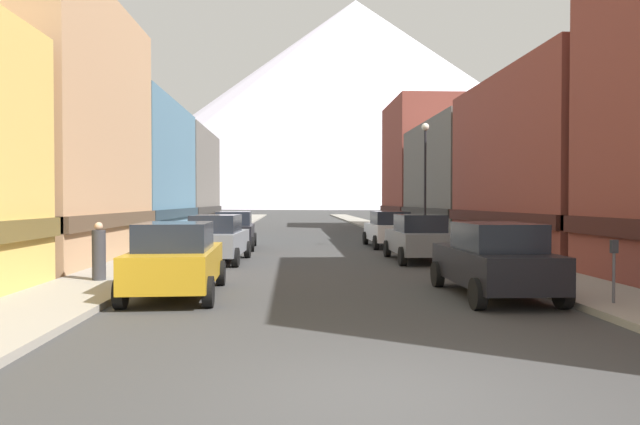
# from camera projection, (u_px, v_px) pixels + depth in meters

# --- Properties ---
(ground_plane) EXTENTS (400.00, 400.00, 0.00)m
(ground_plane) POSITION_uv_depth(u_px,v_px,m) (379.00, 397.00, 6.79)
(ground_plane) COLOR #393939
(sidewalk_left) EXTENTS (2.50, 100.00, 0.15)m
(sidewalk_left) POSITION_uv_depth(u_px,v_px,m) (219.00, 232.00, 41.44)
(sidewalk_left) COLOR gray
(sidewalk_left) RESTS_ON ground
(sidewalk_right) EXTENTS (2.50, 100.00, 0.15)m
(sidewalk_right) POSITION_uv_depth(u_px,v_px,m) (392.00, 231.00, 42.04)
(sidewalk_right) COLOR gray
(sidewalk_right) RESTS_ON ground
(storefront_left_1) EXTENTS (6.46, 10.43, 9.77)m
(storefront_left_1) POSITION_uv_depth(u_px,v_px,m) (33.00, 135.00, 21.46)
(storefront_left_1) COLOR tan
(storefront_left_1) RESTS_ON ground
(storefront_left_2) EXTENTS (7.12, 12.02, 7.90)m
(storefront_left_2) POSITION_uv_depth(u_px,v_px,m) (117.00, 174.00, 32.86)
(storefront_left_2) COLOR slate
(storefront_left_2) RESTS_ON ground
(storefront_left_3) EXTENTS (8.60, 12.70, 7.83)m
(storefront_left_3) POSITION_uv_depth(u_px,v_px,m) (157.00, 182.00, 45.59)
(storefront_left_3) COLOR #66605B
(storefront_left_3) RESTS_ON ground
(storefront_right_1) EXTENTS (9.17, 12.43, 7.64)m
(storefront_right_1) POSITION_uv_depth(u_px,v_px,m) (595.00, 169.00, 24.78)
(storefront_right_1) COLOR brown
(storefront_right_1) RESTS_ON ground
(storefront_right_2) EXTENTS (8.27, 13.17, 7.39)m
(storefront_right_2) POSITION_uv_depth(u_px,v_px,m) (483.00, 182.00, 37.88)
(storefront_right_2) COLOR #66605B
(storefront_right_2) RESTS_ON ground
(storefront_right_3) EXTENTS (7.07, 10.06, 10.79)m
(storefront_right_3) POSITION_uv_depth(u_px,v_px,m) (430.00, 167.00, 49.99)
(storefront_right_3) COLOR brown
(storefront_right_3) RESTS_ON ground
(car_left_0) EXTENTS (2.22, 4.47, 1.78)m
(car_left_0) POSITION_uv_depth(u_px,v_px,m) (176.00, 259.00, 13.96)
(car_left_0) COLOR #B28419
(car_left_0) RESTS_ON ground
(car_left_1) EXTENTS (2.25, 4.49, 1.78)m
(car_left_1) POSITION_uv_depth(u_px,v_px,m) (217.00, 238.00, 21.61)
(car_left_1) COLOR slate
(car_left_1) RESTS_ON ground
(car_left_2) EXTENTS (2.18, 4.45, 1.78)m
(car_left_2) POSITION_uv_depth(u_px,v_px,m) (234.00, 230.00, 27.81)
(car_left_2) COLOR black
(car_left_2) RESTS_ON ground
(car_right_0) EXTENTS (2.08, 4.41, 1.78)m
(car_right_0) POSITION_uv_depth(u_px,v_px,m) (494.00, 260.00, 13.82)
(car_right_0) COLOR black
(car_right_0) RESTS_ON ground
(car_right_1) EXTENTS (2.06, 4.40, 1.78)m
(car_right_1) POSITION_uv_depth(u_px,v_px,m) (419.00, 238.00, 22.06)
(car_right_1) COLOR slate
(car_right_1) RESTS_ON ground
(car_right_2) EXTENTS (2.15, 4.44, 1.78)m
(car_right_2) POSITION_uv_depth(u_px,v_px,m) (389.00, 229.00, 28.80)
(car_right_2) COLOR silver
(car_right_2) RESTS_ON ground
(parking_meter_near) EXTENTS (0.14, 0.10, 1.33)m
(parking_meter_near) POSITION_uv_depth(u_px,v_px,m) (614.00, 262.00, 12.19)
(parking_meter_near) COLOR #595960
(parking_meter_near) RESTS_ON sidewalk_right
(trash_bin_right) EXTENTS (0.59, 0.59, 0.98)m
(trash_bin_right) POSITION_uv_depth(u_px,v_px,m) (517.00, 251.00, 19.01)
(trash_bin_right) COLOR #4C5156
(trash_bin_right) RESTS_ON sidewalk_right
(potted_plant_0) EXTENTS (0.65, 0.65, 0.90)m
(potted_plant_0) POSITION_uv_depth(u_px,v_px,m) (480.00, 239.00, 24.72)
(potted_plant_0) COLOR gray
(potted_plant_0) RESTS_ON sidewalk_right
(potted_plant_1) EXTENTS (0.69, 0.69, 1.07)m
(potted_plant_1) POSITION_uv_depth(u_px,v_px,m) (469.00, 235.00, 26.33)
(potted_plant_1) COLOR brown
(potted_plant_1) RESTS_ON sidewalk_right
(potted_plant_2) EXTENTS (0.65, 0.65, 0.99)m
(potted_plant_2) POSITION_uv_depth(u_px,v_px,m) (146.00, 240.00, 23.81)
(potted_plant_2) COLOR brown
(potted_plant_2) RESTS_ON sidewalk_left
(pedestrian_0) EXTENTS (0.36, 0.36, 1.57)m
(pedestrian_0) POSITION_uv_depth(u_px,v_px,m) (99.00, 253.00, 15.73)
(pedestrian_0) COLOR #333338
(pedestrian_0) RESTS_ON sidewalk_left
(streetlamp_right) EXTENTS (0.36, 0.36, 5.86)m
(streetlamp_right) POSITION_uv_depth(u_px,v_px,m) (425.00, 166.00, 27.71)
(streetlamp_right) COLOR black
(streetlamp_right) RESTS_ON sidewalk_right
(mountain_backdrop) EXTENTS (247.36, 247.36, 94.34)m
(mountain_backdrop) POSITION_uv_depth(u_px,v_px,m) (355.00, 103.00, 266.84)
(mountain_backdrop) COLOR silver
(mountain_backdrop) RESTS_ON ground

